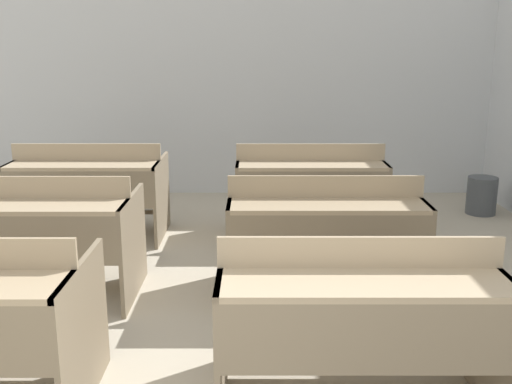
{
  "coord_description": "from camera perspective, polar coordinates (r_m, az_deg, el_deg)",
  "views": [
    {
      "loc": [
        0.5,
        -0.97,
        1.72
      ],
      "look_at": [
        0.48,
        2.9,
        0.76
      ],
      "focal_mm": 42.0,
      "sensor_mm": 36.0,
      "label": 1
    }
  ],
  "objects": [
    {
      "name": "bench_third_right",
      "position": [
        5.4,
        5.3,
        0.53
      ],
      "size": [
        1.31,
        0.79,
        0.87
      ],
      "color": "#7F7059",
      "rests_on": "ground_plane"
    },
    {
      "name": "wall_back",
      "position": [
        6.98,
        -3.98,
        10.82
      ],
      "size": [
        6.49,
        0.06,
        2.7
      ],
      "color": "silver",
      "rests_on": "ground_plane"
    },
    {
      "name": "bench_front_right",
      "position": [
        2.93,
        9.76,
        -11.44
      ],
      "size": [
        1.31,
        0.79,
        0.87
      ],
      "color": "#81725B",
      "rests_on": "ground_plane"
    },
    {
      "name": "bench_third_left",
      "position": [
        5.59,
        -15.46,
        0.54
      ],
      "size": [
        1.31,
        0.79,
        0.87
      ],
      "color": "#80715A",
      "rests_on": "ground_plane"
    },
    {
      "name": "bench_second_right",
      "position": [
        4.13,
        6.67,
        -3.7
      ],
      "size": [
        1.31,
        0.79,
        0.87
      ],
      "color": "#786952",
      "rests_on": "ground_plane"
    },
    {
      "name": "wastepaper_bin",
      "position": [
        6.64,
        20.85,
        -0.33
      ],
      "size": [
        0.3,
        0.3,
        0.39
      ],
      "color": "#474C51",
      "rests_on": "ground_plane"
    },
    {
      "name": "bench_second_left",
      "position": [
        4.35,
        -20.01,
        -3.56
      ],
      "size": [
        1.31,
        0.79,
        0.87
      ],
      "color": "#7F6F58",
      "rests_on": "ground_plane"
    }
  ]
}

